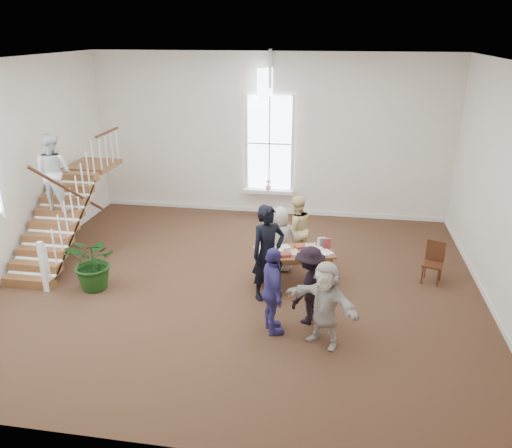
% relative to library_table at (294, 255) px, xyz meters
% --- Properties ---
extents(ground, '(10.00, 10.00, 0.00)m').
position_rel_library_table_xyz_m(ground, '(-1.11, -0.19, -0.67)').
color(ground, '#402619').
rests_on(ground, ground).
extents(room_shell, '(10.49, 10.00, 10.00)m').
position_rel_library_table_xyz_m(room_shell, '(-1.11, 4.20, -0.27)').
color(room_shell, silver).
rests_on(room_shell, ground).
extents(staircase, '(1.10, 4.10, 2.92)m').
position_rel_library_table_xyz_m(staircase, '(-5.46, 0.56, 0.95)').
color(staircase, brown).
rests_on(staircase, ground).
extents(library_table, '(1.77, 1.24, 0.82)m').
position_rel_library_table_xyz_m(library_table, '(0.00, 0.00, 0.00)').
color(library_table, brown).
rests_on(library_table, ground).
extents(police_officer, '(0.85, 0.80, 1.95)m').
position_rel_library_table_xyz_m(police_officer, '(-0.46, -0.65, 0.30)').
color(police_officer, black).
rests_on(police_officer, ground).
extents(elderly_woman, '(0.82, 0.64, 1.48)m').
position_rel_library_table_xyz_m(elderly_woman, '(-0.36, 0.60, 0.07)').
color(elderly_woman, '#B8B1AA').
rests_on(elderly_woman, ground).
extents(person_yellow, '(0.96, 0.88, 1.60)m').
position_rel_library_table_xyz_m(person_yellow, '(-0.06, 1.10, 0.13)').
color(person_yellow, '#F9E39C').
rests_on(person_yellow, ground).
extents(woman_cluster_a, '(0.72, 1.03, 1.63)m').
position_rel_library_table_xyz_m(woman_cluster_a, '(-0.20, -1.85, 0.14)').
color(woman_cluster_a, '#3E3683').
rests_on(woman_cluster_a, ground).
extents(woman_cluster_b, '(0.92, 1.11, 1.49)m').
position_rel_library_table_xyz_m(woman_cluster_b, '(0.40, -1.40, 0.07)').
color(woman_cluster_b, black).
rests_on(woman_cluster_b, ground).
extents(woman_cluster_c, '(1.45, 1.11, 1.53)m').
position_rel_library_table_xyz_m(woman_cluster_c, '(0.70, -2.05, 0.09)').
color(woman_cluster_c, beige).
rests_on(woman_cluster_c, ground).
extents(floor_plant, '(1.28, 1.17, 1.19)m').
position_rel_library_table_xyz_m(floor_plant, '(-4.00, -0.86, -0.08)').
color(floor_plant, '#183E13').
rests_on(floor_plant, ground).
extents(side_chair, '(0.50, 0.50, 0.90)m').
position_rel_library_table_xyz_m(side_chair, '(2.91, 0.61, -0.18)').
color(side_chair, '#3D1E10').
rests_on(side_chair, ground).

